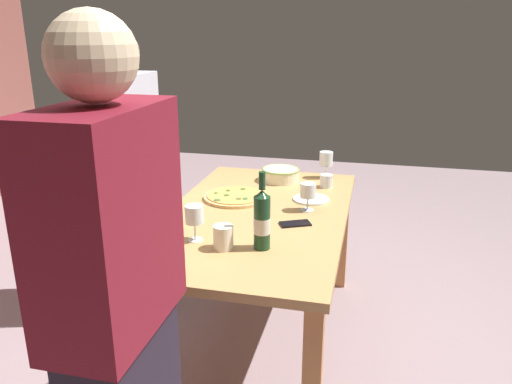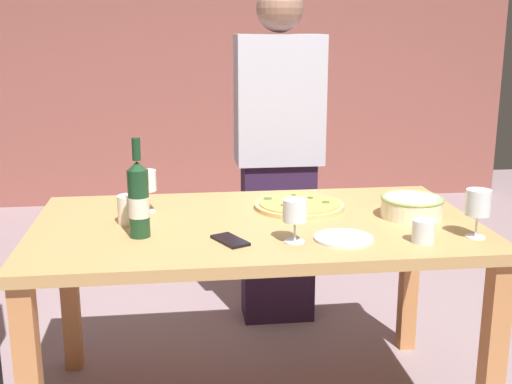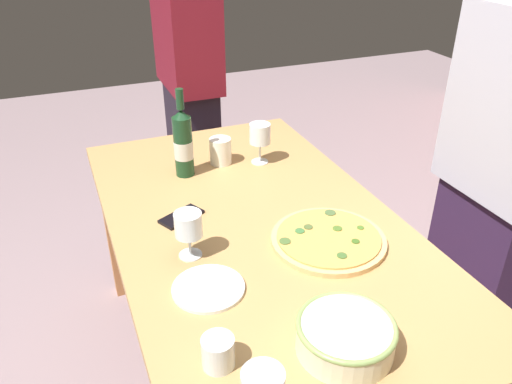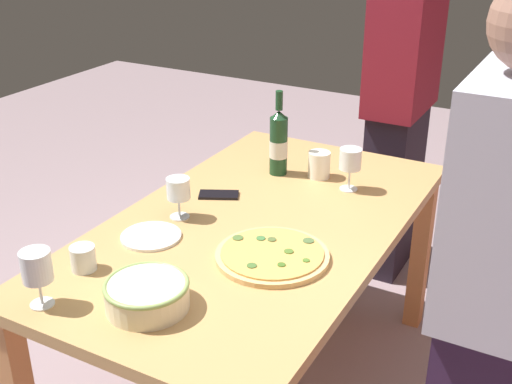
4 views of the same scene
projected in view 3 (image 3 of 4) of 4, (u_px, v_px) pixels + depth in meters
The scene contains 13 objects.
ground_plane at pixel (256, 380), 2.03m from camera, with size 8.00×8.00×0.00m, color gray.
dining_table at pixel (256, 245), 1.71m from camera, with size 1.60×0.90×0.75m.
pizza at pixel (328, 239), 1.55m from camera, with size 0.35×0.35×0.03m.
serving_bowl at pixel (345, 335), 1.17m from camera, with size 0.23×0.23×0.08m.
wine_bottle at pixel (183, 143), 1.88m from camera, with size 0.07×0.07×0.34m.
wine_glass_near_pizza at pixel (260, 135), 1.98m from camera, with size 0.08×0.08×0.16m.
wine_glass_far_left at pixel (188, 227), 1.45m from camera, with size 0.08×0.08×0.14m.
cup_amber at pixel (218, 352), 1.13m from camera, with size 0.07×0.07×0.08m, color white.
cup_ceramic at pixel (220, 151), 2.01m from camera, with size 0.09×0.09×0.10m, color white.
side_plate at pixel (208, 288), 1.37m from camera, with size 0.20×0.20×0.01m, color white.
cell_phone at pixel (181, 217), 1.68m from camera, with size 0.07×0.14×0.01m, color black.
person_host at pixel (500, 186), 1.72m from camera, with size 0.41×0.24×1.63m.
person_guest_left at pixel (189, 82), 2.61m from camera, with size 0.46×0.24×1.69m.
Camera 3 is at (1.29, -0.52, 1.65)m, focal length 35.95 mm.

